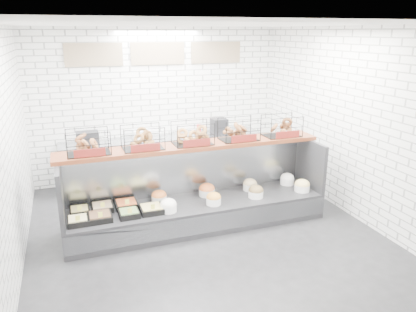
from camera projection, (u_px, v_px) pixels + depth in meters
name	position (u px, v px, depth m)	size (l,w,h in m)	color
ground	(204.00, 233.00, 6.11)	(5.50, 5.50, 0.00)	black
room_shell	(191.00, 91.00, 6.04)	(5.02, 5.51, 3.01)	white
display_case	(196.00, 204.00, 6.32)	(4.00, 0.90, 1.20)	black
bagel_shelf	(193.00, 136.00, 6.17)	(4.10, 0.50, 0.40)	#4E2010
prep_counter	(164.00, 158.00, 8.16)	(4.00, 0.60, 1.20)	#93969B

